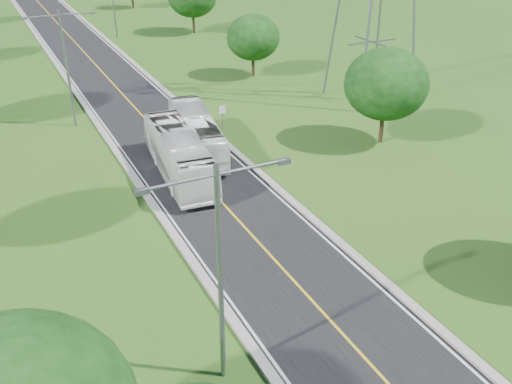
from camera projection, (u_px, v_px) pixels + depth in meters
ground at (104, 75)px, 64.97m from camera, size 260.00×260.00×0.00m
road at (93, 62)px, 69.72m from camera, size 8.00×150.00×0.06m
curb_left at (57, 66)px, 68.01m from camera, size 0.50×150.00×0.22m
curb_right at (127, 57)px, 71.35m from camera, size 0.50×150.00×0.22m
speed_limit_sign at (222, 114)px, 48.81m from camera, size 0.55×0.09×2.40m
streetlight_near_left at (220, 260)px, 21.78m from camera, size 5.90×0.25×10.00m
streetlight_mid_left at (66, 60)px, 47.95m from camera, size 5.90×0.25×10.00m
tree_rb at (386, 84)px, 45.16m from camera, size 6.72×6.72×7.82m
tree_rc at (253, 37)px, 62.50m from camera, size 5.88×5.88×6.84m
bus_outbound at (197, 133)px, 44.79m from camera, size 4.55×11.65×3.16m
bus_inbound at (179, 154)px, 41.05m from camera, size 3.91×12.04×3.29m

